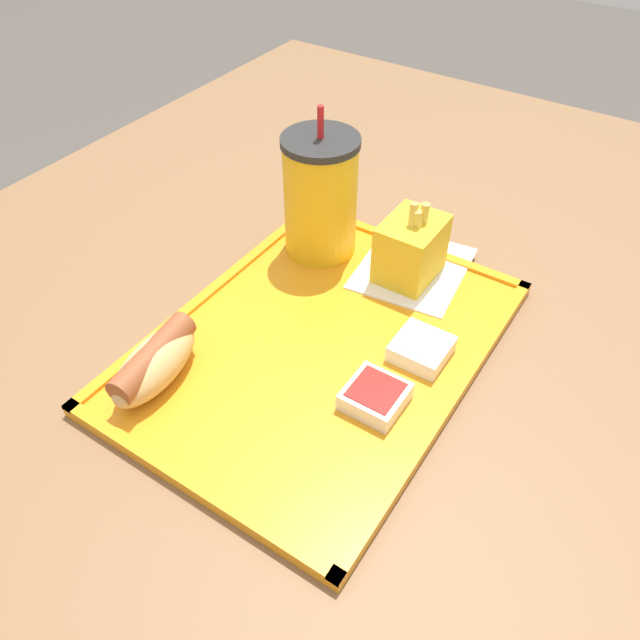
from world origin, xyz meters
The scene contains 9 objects.
ground_plane centered at (0.00, 0.00, 0.00)m, with size 8.00×8.00×0.00m, color #4C4742.
dining_table centered at (0.00, 0.00, 0.38)m, with size 1.36×1.02×0.75m.
food_tray centered at (-0.03, -0.03, 0.76)m, with size 0.41×0.30×0.01m.
paper_napkin centered at (0.13, -0.05, 0.76)m, with size 0.15×0.13×0.00m.
soda_cup centered at (0.10, 0.06, 0.84)m, with size 0.09×0.09×0.18m.
hot_dog_far centered at (-0.16, 0.07, 0.79)m, with size 0.12×0.06×0.04m.
fries_carton centered at (0.11, -0.05, 0.80)m, with size 0.07×0.06×0.10m.
sauce_cup_mayo centered at (0.01, -0.12, 0.77)m, with size 0.05×0.05×0.02m.
sauce_cup_ketchup centered at (-0.07, -0.12, 0.77)m, with size 0.05×0.05×0.02m.
Camera 1 is at (-0.40, -0.28, 1.21)m, focal length 35.00 mm.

